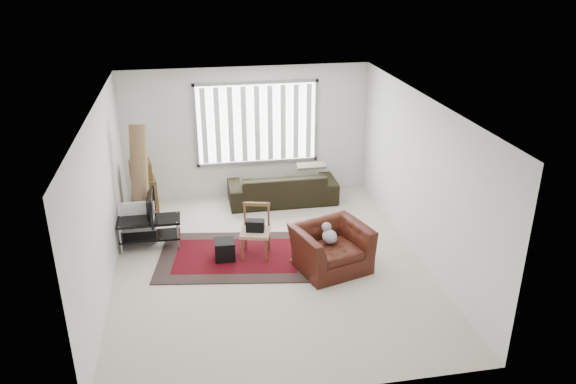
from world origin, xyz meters
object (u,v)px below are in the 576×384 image
Objects in this scene: moving_boxes at (144,193)px; side_chair at (255,229)px; armchair at (331,245)px; tv_stand at (150,227)px; sofa at (283,183)px.

moving_boxes reaches higher than side_chair.
armchair is (3.05, -2.45, -0.12)m from moving_boxes.
tv_stand is 0.92× the size of moving_boxes.
tv_stand is 1.21m from moving_boxes.
sofa is 1.61× the size of armchair.
moving_boxes is 0.84× the size of armchair.
side_chair is 1.31m from armchair.
sofa is 2.75m from armchair.
side_chair is at bearing -19.28° from tv_stand.
side_chair is at bearing 134.31° from armchair.
tv_stand is 2.98m from sofa.
moving_boxes is at bearing 6.30° from sofa.
moving_boxes is at bearing 150.67° from side_chair.
tv_stand is at bearing 174.99° from side_chair.
armchair is at bearing -14.67° from side_chair.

